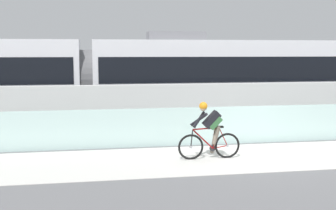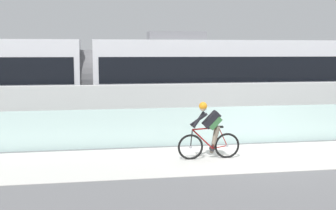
% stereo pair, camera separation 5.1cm
% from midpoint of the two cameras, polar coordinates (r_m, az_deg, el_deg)
% --- Properties ---
extents(ground_plane, '(200.00, 200.00, 0.00)m').
position_cam_midpoint_polar(ground_plane, '(12.72, 11.87, -6.68)').
color(ground_plane, slate).
extents(bike_path_deck, '(32.00, 3.20, 0.01)m').
position_cam_midpoint_polar(bike_path_deck, '(12.72, 11.87, -6.65)').
color(bike_path_deck, silver).
rests_on(bike_path_deck, ground).
extents(glass_parapet, '(32.00, 0.05, 1.22)m').
position_cam_midpoint_polar(glass_parapet, '(14.30, 9.22, -2.60)').
color(glass_parapet, silver).
rests_on(glass_parapet, ground).
extents(concrete_barrier_wall, '(32.00, 0.36, 1.82)m').
position_cam_midpoint_polar(concrete_barrier_wall, '(15.95, 7.16, -0.47)').
color(concrete_barrier_wall, silver).
rests_on(concrete_barrier_wall, ground).
extents(tram_rail_near, '(32.00, 0.08, 0.01)m').
position_cam_midpoint_polar(tram_rail_near, '(18.45, 4.89, -2.27)').
color(tram_rail_near, '#595654').
rests_on(tram_rail_near, ground).
extents(tram_rail_far, '(32.00, 0.08, 0.01)m').
position_cam_midpoint_polar(tram_rail_far, '(19.82, 3.85, -1.61)').
color(tram_rail_far, '#595654').
rests_on(tram_rail_far, ground).
extents(tram, '(22.56, 2.54, 3.81)m').
position_cam_midpoint_polar(tram, '(18.37, -10.56, 3.52)').
color(tram, silver).
rests_on(tram, ground).
extents(cyclist_on_bike, '(1.77, 0.58, 1.61)m').
position_cam_midpoint_polar(cyclist_on_bike, '(12.11, 5.57, -3.47)').
color(cyclist_on_bike, black).
rests_on(cyclist_on_bike, ground).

